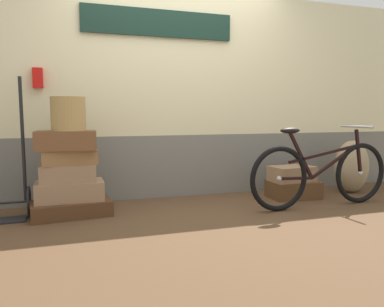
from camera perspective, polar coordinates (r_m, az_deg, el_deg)
ground at (r=3.96m, az=1.50°, el=-8.77°), size 8.53×5.20×0.06m
station_building at (r=4.64m, az=-1.98°, el=8.56°), size 6.53×0.74×2.37m
suitcase_0 at (r=3.93m, az=-17.10°, el=-7.64°), size 0.76×0.46×0.14m
suitcase_1 at (r=3.93m, az=-17.28°, el=-5.20°), size 0.63×0.35×0.18m
suitcase_2 at (r=3.90m, az=-17.52°, el=-2.72°), size 0.51×0.29×0.16m
suitcase_3 at (r=3.88m, az=-17.34°, el=-0.48°), size 0.51×0.30×0.14m
suitcase_4 at (r=3.84m, az=-17.75°, el=1.83°), size 0.57×0.35×0.18m
suitcase_5 at (r=4.70m, az=14.45°, el=-5.04°), size 0.57×0.41×0.19m
suitcase_6 at (r=4.65m, az=14.27°, el=-2.85°), size 0.51×0.35×0.17m
wicker_basket at (r=3.84m, az=-17.49°, el=5.51°), size 0.31×0.31×0.31m
luggage_trolley at (r=4.00m, az=-25.14°, el=-4.25°), size 0.37×0.37×1.30m
burlap_sack at (r=5.20m, az=22.12°, el=-1.75°), size 0.43×0.36×0.64m
bicycle at (r=4.28m, az=18.20°, el=-2.78°), size 1.68×0.46×0.84m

